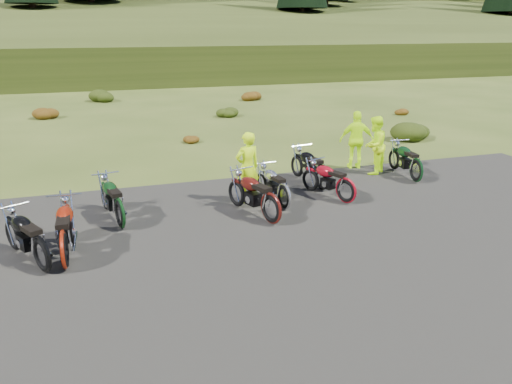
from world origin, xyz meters
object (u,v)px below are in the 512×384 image
object	(u,v)px
motorcycle_0	(45,273)
person_middle	(247,169)
motorcycle_3	(284,210)
motorcycle_7	(415,183)

from	to	relation	value
motorcycle_0	person_middle	xyz separation A→B (m)	(4.77, 2.59, 0.92)
motorcycle_3	motorcycle_0	bearing A→B (deg)	100.40
motorcycle_0	motorcycle_7	size ratio (longest dim) A/B	1.01
motorcycle_3	person_middle	distance (m)	1.41
motorcycle_0	motorcycle_7	distance (m)	10.35
motorcycle_0	motorcycle_3	world-z (taller)	motorcycle_0
person_middle	motorcycle_3	bearing A→B (deg)	119.07
motorcycle_7	person_middle	world-z (taller)	person_middle
motorcycle_0	motorcycle_3	xyz separation A→B (m)	(5.48, 1.79, 0.00)
motorcycle_0	motorcycle_3	size ratio (longest dim) A/B	1.09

